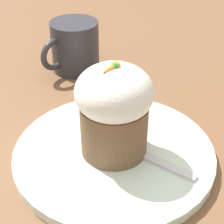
# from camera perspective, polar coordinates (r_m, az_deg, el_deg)

# --- Properties ---
(ground_plane) EXTENTS (4.00, 4.00, 0.00)m
(ground_plane) POSITION_cam_1_polar(r_m,az_deg,el_deg) (0.42, 0.30, -6.94)
(ground_plane) COLOR brown
(dessert_plate) EXTENTS (0.22, 0.22, 0.01)m
(dessert_plate) POSITION_cam_1_polar(r_m,az_deg,el_deg) (0.42, 0.30, -6.33)
(dessert_plate) COLOR silver
(dessert_plate) RESTS_ON ground_plane
(carrot_cake) EXTENTS (0.08, 0.08, 0.11)m
(carrot_cake) POSITION_cam_1_polar(r_m,az_deg,el_deg) (0.39, -0.00, 0.78)
(carrot_cake) COLOR brown
(carrot_cake) RESTS_ON dessert_plate
(spoon) EXTENTS (0.04, 0.13, 0.01)m
(spoon) POSITION_cam_1_polar(r_m,az_deg,el_deg) (0.42, 1.53, -4.99)
(spoon) COLOR silver
(spoon) RESTS_ON dessert_plate
(coffee_cup) EXTENTS (0.10, 0.07, 0.08)m
(coffee_cup) POSITION_cam_1_polar(r_m,az_deg,el_deg) (0.59, -5.79, 9.90)
(coffee_cup) COLOR #2D2D33
(coffee_cup) RESTS_ON ground_plane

